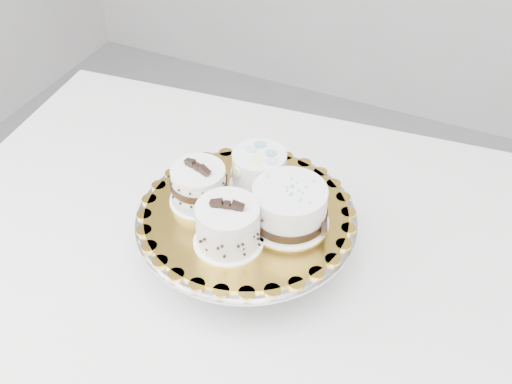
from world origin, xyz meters
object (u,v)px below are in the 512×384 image
at_px(table, 277,280).
at_px(cake_banded, 199,186).
at_px(cake_board, 246,214).
at_px(cake_dots, 259,170).
at_px(cake_ribbon, 290,207).
at_px(cake_stand, 247,228).
at_px(cake_swirl, 228,226).

relative_size(table, cake_banded, 12.60).
relative_size(cake_board, cake_dots, 2.95).
xyz_separation_m(cake_banded, cake_ribbon, (0.16, 0.01, 0.00)).
bearing_deg(cake_ribbon, cake_board, 165.88).
bearing_deg(cake_banded, table, 29.80).
relative_size(cake_banded, cake_dots, 0.97).
bearing_deg(cake_banded, cake_stand, 19.56).
xyz_separation_m(table, cake_ribbon, (0.03, -0.02, 0.20)).
bearing_deg(cake_dots, table, -50.04).
xyz_separation_m(cake_swirl, cake_ribbon, (0.07, 0.08, -0.00)).
bearing_deg(cake_banded, cake_swirl, -21.31).
xyz_separation_m(table, cake_dots, (-0.06, 0.05, 0.21)).
height_order(table, cake_swirl, cake_swirl).
height_order(cake_swirl, cake_dots, cake_swirl).
relative_size(cake_board, cake_banded, 3.04).
bearing_deg(cake_banded, cake_ribbon, 21.38).
bearing_deg(cake_stand, cake_board, 26.57).
height_order(cake_stand, cake_dots, cake_dots).
xyz_separation_m(cake_swirl, cake_banded, (-0.09, 0.07, -0.00)).
distance_m(cake_board, cake_banded, 0.09).
distance_m(cake_stand, cake_swirl, 0.10).
relative_size(cake_stand, cake_swirl, 3.11).
bearing_deg(table, cake_dots, 135.53).
bearing_deg(cake_stand, cake_dots, 97.89).
xyz_separation_m(cake_board, cake_banded, (-0.08, -0.01, 0.03)).
bearing_deg(cake_board, cake_stand, -153.43).
bearing_deg(cake_banded, cake_dots, 62.40).
bearing_deg(cake_dots, cake_stand, -93.39).
xyz_separation_m(cake_banded, cake_dots, (0.07, 0.08, 0.00)).
height_order(cake_swirl, cake_ribbon, cake_swirl).
bearing_deg(cake_dots, cake_board, -93.39).
bearing_deg(table, cake_ribbon, -39.58).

